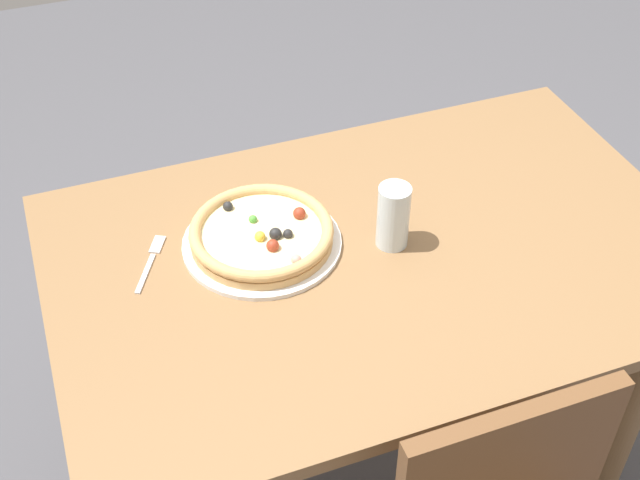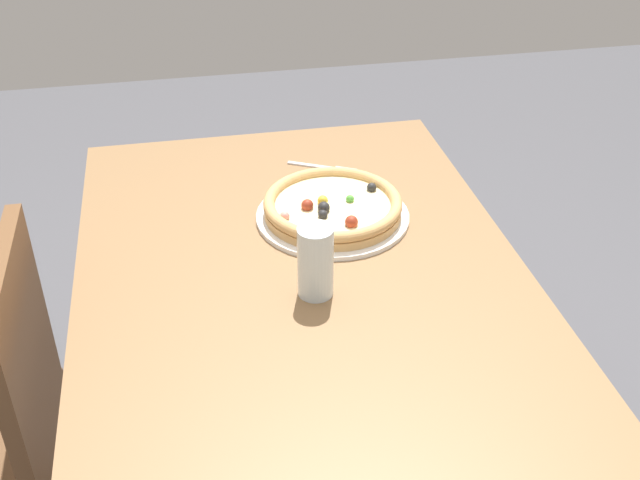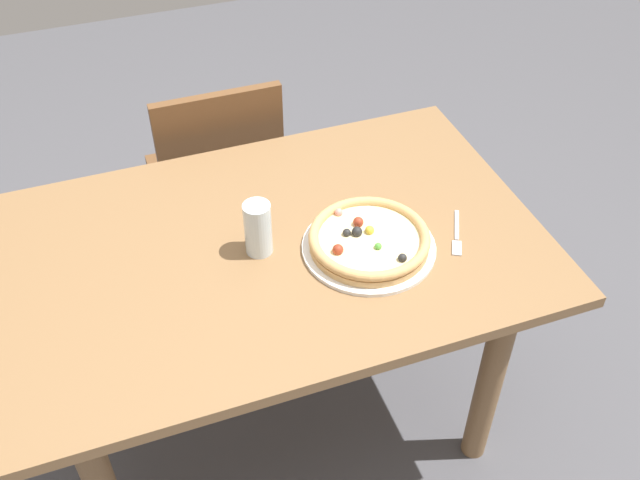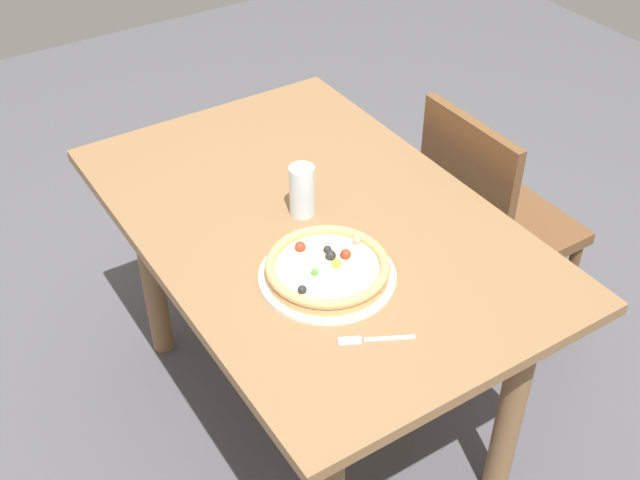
{
  "view_description": "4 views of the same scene",
  "coord_description": "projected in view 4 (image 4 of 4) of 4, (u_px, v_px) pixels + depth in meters",
  "views": [
    {
      "loc": [
        -0.54,
        -1.13,
        1.88
      ],
      "look_at": [
        -0.11,
        0.05,
        0.77
      ],
      "focal_mm": 47.31,
      "sensor_mm": 36.0,
      "label": 1
    },
    {
      "loc": [
        1.15,
        -0.2,
        1.62
      ],
      "look_at": [
        -0.11,
        0.05,
        0.77
      ],
      "focal_mm": 44.02,
      "sensor_mm": 36.0,
      "label": 2
    },
    {
      "loc": [
        0.33,
        1.26,
        1.94
      ],
      "look_at": [
        -0.11,
        0.05,
        0.77
      ],
      "focal_mm": 40.95,
      "sensor_mm": 36.0,
      "label": 3
    },
    {
      "loc": [
        -1.39,
        0.87,
        1.98
      ],
      "look_at": [
        -0.11,
        0.05,
        0.77
      ],
      "focal_mm": 45.26,
      "sensor_mm": 36.0,
      "label": 4
    }
  ],
  "objects": [
    {
      "name": "fork",
      "position": [
        370.0,
        340.0,
        1.71
      ],
      "size": [
        0.09,
        0.15,
        0.0
      ],
      "rotation": [
        0.0,
        0.0,
        1.09
      ],
      "color": "silver",
      "rests_on": "dining_table"
    },
    {
      "name": "dining_table",
      "position": [
        314.0,
        256.0,
        2.13
      ],
      "size": [
        1.3,
        0.85,
        0.75
      ],
      "color": "olive",
      "rests_on": "ground"
    },
    {
      "name": "drinking_glass",
      "position": [
        302.0,
        191.0,
        2.02
      ],
      "size": [
        0.06,
        0.06,
        0.14
      ],
      "primitive_type": "cylinder",
      "color": "silver",
      "rests_on": "dining_table"
    },
    {
      "name": "pizza",
      "position": [
        327.0,
        268.0,
        1.85
      ],
      "size": [
        0.29,
        0.29,
        0.04
      ],
      "color": "tan",
      "rests_on": "plate"
    },
    {
      "name": "chair_near",
      "position": [
        488.0,
        222.0,
        2.49
      ],
      "size": [
        0.4,
        0.4,
        0.87
      ],
      "rotation": [
        0.0,
        0.0,
        3.14
      ],
      "color": "brown",
      "rests_on": "ground"
    },
    {
      "name": "ground_plane",
      "position": [
        315.0,
        410.0,
        2.52
      ],
      "size": [
        6.0,
        6.0,
        0.0
      ],
      "primitive_type": "plane",
      "color": "#4C4C51"
    },
    {
      "name": "plate",
      "position": [
        327.0,
        276.0,
        1.87
      ],
      "size": [
        0.32,
        0.32,
        0.01
      ],
      "primitive_type": "cylinder",
      "color": "white",
      "rests_on": "dining_table"
    }
  ]
}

